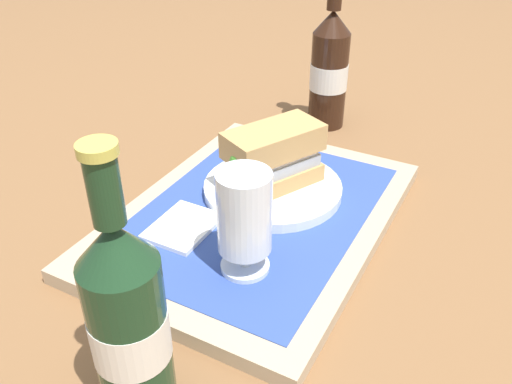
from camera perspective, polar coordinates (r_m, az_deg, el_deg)
The scene contains 9 objects.
ground_plane at distance 0.73m, azimuth 0.00°, elevation -3.32°, with size 3.00×3.00×0.00m, color brown.
tray at distance 0.72m, azimuth 0.00°, elevation -2.68°, with size 0.44×0.32×0.02m, color tan.
placemat at distance 0.71m, azimuth 0.00°, elevation -1.98°, with size 0.38×0.27×0.00m, color #2D4793.
plate at distance 0.74m, azimuth 2.09°, elevation 0.29°, with size 0.19×0.19×0.01m, color white.
sandwich at distance 0.72m, azimuth 1.95°, elevation 3.59°, with size 0.14×0.12×0.08m.
beer_glass at distance 0.58m, azimuth -1.23°, elevation -2.96°, with size 0.06×0.06×0.12m.
napkin_folded at distance 0.69m, azimuth -7.67°, elevation -3.63°, with size 0.09×0.07×0.01m, color white.
beer_bottle at distance 0.46m, azimuth -13.31°, elevation -13.19°, with size 0.07×0.07×0.27m.
second_bottle at distance 0.96m, azimuth 7.73°, elevation 12.76°, with size 0.07×0.07×0.27m.
Camera 1 is at (0.52, 0.28, 0.43)m, focal length 37.97 mm.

